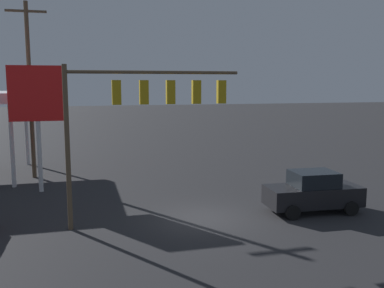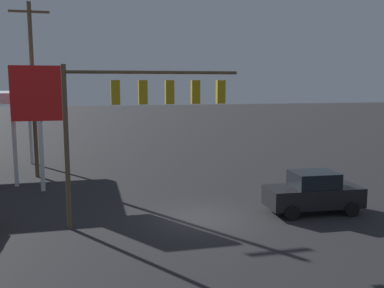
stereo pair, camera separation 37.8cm
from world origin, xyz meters
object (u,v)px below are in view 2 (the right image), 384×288
Objects in this scene: price_sign at (39,99)px; sedan_far at (313,192)px; utility_pole at (33,87)px; traffic_signal_assembly at (142,103)px.

price_sign is 15.14m from sedan_far.
price_sign is at bearing 100.41° from utility_pole.
sedan_far is at bearing 150.15° from price_sign.
sedan_far is (-13.35, 11.18, -4.80)m from utility_pole.
sedan_far is (-12.62, 7.24, -4.18)m from price_sign.
traffic_signal_assembly is 12.14m from utility_pole.
traffic_signal_assembly reaches higher than sedan_far.
utility_pole is 1.58× the size of price_sign.
sedan_far is at bearing 177.18° from traffic_signal_assembly.
traffic_signal_assembly is at bearing -0.29° from sedan_far.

